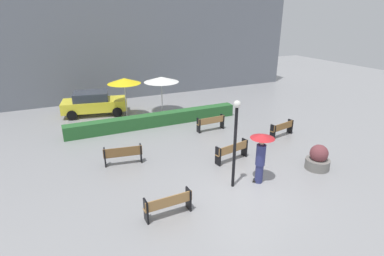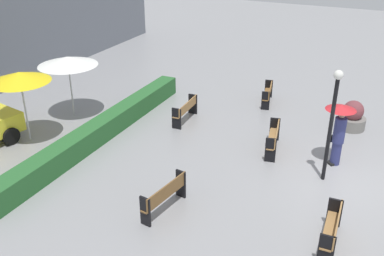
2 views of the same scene
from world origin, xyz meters
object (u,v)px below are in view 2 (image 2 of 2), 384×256
object	(u,v)px
bench_mid_center	(274,137)
bench_near_left	(333,228)
bench_back_row	(186,109)
patio_umbrella_yellow	(19,77)
bench_far_left	(165,195)
pedestrian_with_umbrella	(339,127)
patio_umbrella_white	(68,61)
bench_far_right	(268,93)
lamp_post	(332,114)
planter_pot	(352,117)

from	to	relation	value
bench_mid_center	bench_near_left	world-z (taller)	bench_mid_center
bench_back_row	patio_umbrella_yellow	bearing A→B (deg)	131.15
patio_umbrella_yellow	bench_near_left	bearing A→B (deg)	-96.13
bench_near_left	bench_mid_center	bearing A→B (deg)	32.34
bench_back_row	bench_near_left	bearing A→B (deg)	-128.15
patio_umbrella_yellow	bench_far_left	bearing A→B (deg)	-104.62
pedestrian_with_umbrella	bench_mid_center	bearing A→B (deg)	90.00
pedestrian_with_umbrella	patio_umbrella_white	world-z (taller)	patio_umbrella_white
bench_mid_center	bench_near_left	xyz separation A→B (m)	(-4.18, -2.64, -0.04)
pedestrian_with_umbrella	bench_far_left	bearing A→B (deg)	140.71
pedestrian_with_umbrella	bench_far_right	bearing A→B (deg)	40.08
bench_far_right	pedestrian_with_umbrella	size ratio (longest dim) A/B	0.79
bench_near_left	pedestrian_with_umbrella	size ratio (longest dim) A/B	0.81
bench_back_row	pedestrian_with_umbrella	xyz separation A→B (m)	(-0.93, -5.94, 0.83)
lamp_post	patio_umbrella_yellow	world-z (taller)	lamp_post
bench_far_left	patio_umbrella_white	xyz separation A→B (m)	(4.22, 6.57, 1.80)
bench_near_left	planter_pot	world-z (taller)	planter_pot
bench_back_row	lamp_post	size ratio (longest dim) A/B	0.48
bench_back_row	planter_pot	world-z (taller)	planter_pot
bench_back_row	patio_umbrella_white	distance (m)	5.04
patio_umbrella_white	pedestrian_with_umbrella	bearing A→B (deg)	-87.29
pedestrian_with_umbrella	planter_pot	distance (m)	3.17
bench_mid_center	bench_near_left	size ratio (longest dim) A/B	1.07
bench_far_left	lamp_post	world-z (taller)	lamp_post
bench_far_left	pedestrian_with_umbrella	size ratio (longest dim) A/B	0.84
bench_far_left	bench_back_row	bearing A→B (deg)	20.31
bench_mid_center	pedestrian_with_umbrella	xyz separation A→B (m)	(-0.00, -2.08, 0.82)
lamp_post	bench_mid_center	bearing A→B (deg)	59.05
bench_near_left	pedestrian_with_umbrella	xyz separation A→B (m)	(4.18, 0.56, 0.86)
bench_back_row	pedestrian_with_umbrella	world-z (taller)	pedestrian_with_umbrella
patio_umbrella_white	planter_pot	bearing A→B (deg)	-71.52
bench_near_left	bench_back_row	size ratio (longest dim) A/B	0.97
patio_umbrella_white	bench_back_row	bearing A→B (deg)	-72.32
bench_near_left	pedestrian_with_umbrella	distance (m)	4.30
bench_mid_center	patio_umbrella_yellow	xyz separation A→B (m)	(-2.99, 8.36, 1.91)
lamp_post	pedestrian_with_umbrella	bearing A→B (deg)	-7.21
lamp_post	bench_far_left	bearing A→B (deg)	133.75
bench_far_right	planter_pot	size ratio (longest dim) A/B	1.45
bench_mid_center	patio_umbrella_yellow	size ratio (longest dim) A/B	0.69
patio_umbrella_yellow	patio_umbrella_white	distance (m)	2.50
bench_far_right	pedestrian_with_umbrella	world-z (taller)	pedestrian_with_umbrella
planter_pot	bench_mid_center	bearing A→B (deg)	143.49
pedestrian_with_umbrella	lamp_post	size ratio (longest dim) A/B	0.58
planter_pot	patio_umbrella_yellow	world-z (taller)	patio_umbrella_yellow
bench_mid_center	bench_back_row	xyz separation A→B (m)	(0.93, 3.86, -0.02)
lamp_post	patio_umbrella_white	world-z (taller)	lamp_post
bench_mid_center	bench_near_left	bearing A→B (deg)	-147.66
bench_near_left	patio_umbrella_white	bearing A→B (deg)	71.46
bench_far_right	bench_back_row	size ratio (longest dim) A/B	0.95
bench_mid_center	bench_back_row	world-z (taller)	bench_mid_center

